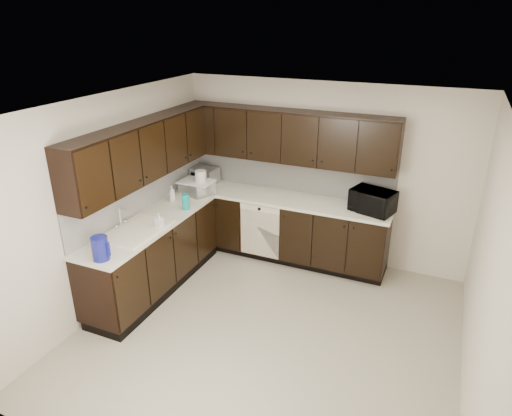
{
  "coord_description": "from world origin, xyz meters",
  "views": [
    {
      "loc": [
        1.53,
        -3.86,
        3.29
      ],
      "look_at": [
        -0.41,
        0.6,
        1.21
      ],
      "focal_mm": 32.0,
      "sensor_mm": 36.0,
      "label": 1
    }
  ],
  "objects_px": {
    "toaster_oven": "(205,176)",
    "blue_pitcher": "(100,248)",
    "sink": "(136,236)",
    "microwave": "(372,201)",
    "storage_bin": "(197,187)"
  },
  "relations": [
    {
      "from": "toaster_oven",
      "to": "blue_pitcher",
      "type": "height_order",
      "value": "blue_pitcher"
    },
    {
      "from": "toaster_oven",
      "to": "blue_pitcher",
      "type": "relative_size",
      "value": 1.45
    },
    {
      "from": "sink",
      "to": "microwave",
      "type": "bearing_deg",
      "value": 34.72
    },
    {
      "from": "toaster_oven",
      "to": "blue_pitcher",
      "type": "bearing_deg",
      "value": -80.43
    },
    {
      "from": "microwave",
      "to": "blue_pitcher",
      "type": "height_order",
      "value": "microwave"
    },
    {
      "from": "sink",
      "to": "toaster_oven",
      "type": "bearing_deg",
      "value": 92.22
    },
    {
      "from": "blue_pitcher",
      "to": "toaster_oven",
      "type": "bearing_deg",
      "value": 93.47
    },
    {
      "from": "microwave",
      "to": "toaster_oven",
      "type": "bearing_deg",
      "value": -164.96
    },
    {
      "from": "toaster_oven",
      "to": "storage_bin",
      "type": "xyz_separation_m",
      "value": [
        0.1,
        -0.41,
        -0.03
      ]
    },
    {
      "from": "microwave",
      "to": "storage_bin",
      "type": "xyz_separation_m",
      "value": [
        -2.4,
        -0.32,
        -0.06
      ]
    },
    {
      "from": "toaster_oven",
      "to": "blue_pitcher",
      "type": "distance_m",
      "value": 2.47
    },
    {
      "from": "microwave",
      "to": "sink",
      "type": "bearing_deg",
      "value": -128.16
    },
    {
      "from": "sink",
      "to": "blue_pitcher",
      "type": "xyz_separation_m",
      "value": [
        0.09,
        -0.69,
        0.19
      ]
    },
    {
      "from": "microwave",
      "to": "toaster_oven",
      "type": "height_order",
      "value": "microwave"
    },
    {
      "from": "microwave",
      "to": "toaster_oven",
      "type": "xyz_separation_m",
      "value": [
        -2.5,
        0.09,
        -0.03
      ]
    }
  ]
}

